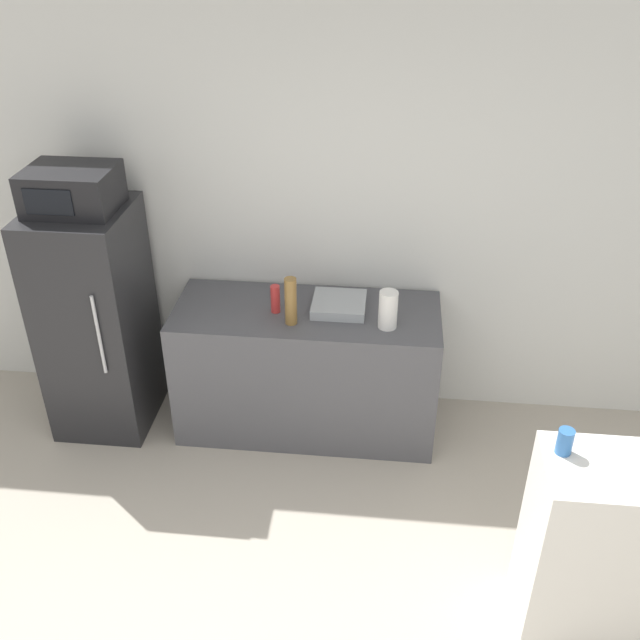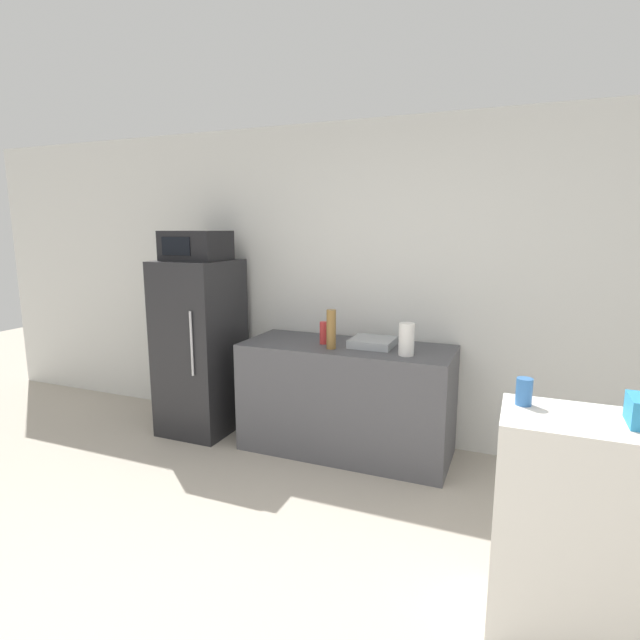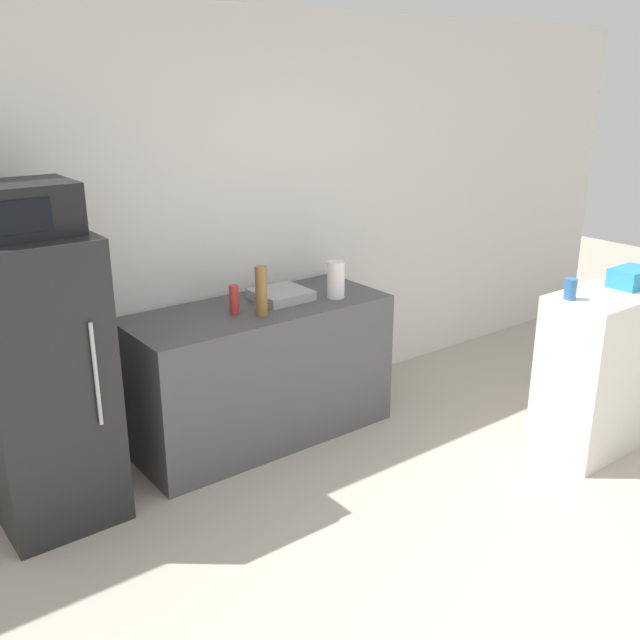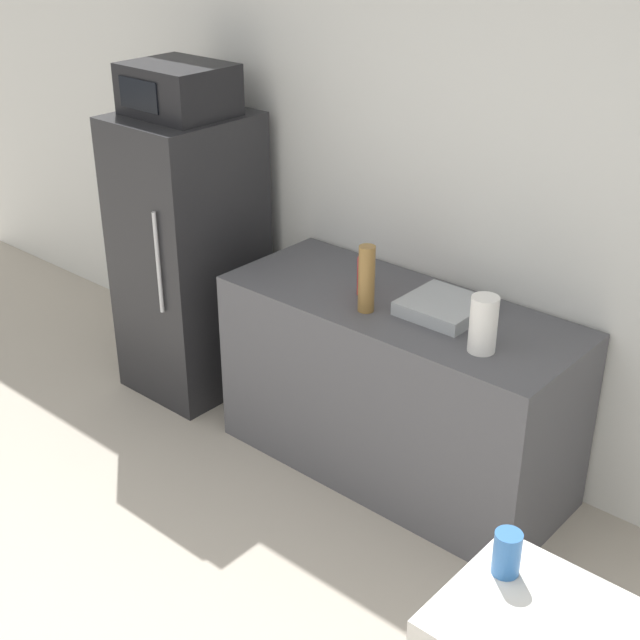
{
  "view_description": "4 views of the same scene",
  "coord_description": "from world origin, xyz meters",
  "px_view_note": "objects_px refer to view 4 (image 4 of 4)",
  "views": [
    {
      "loc": [
        0.55,
        -1.4,
        3.08
      ],
      "look_at": [
        0.19,
        1.95,
        1.03
      ],
      "focal_mm": 40.0,
      "sensor_mm": 36.0,
      "label": 1
    },
    {
      "loc": [
        1.31,
        -1.25,
        1.76
      ],
      "look_at": [
        0.13,
        1.61,
        1.19
      ],
      "focal_mm": 28.0,
      "sensor_mm": 36.0,
      "label": 2
    },
    {
      "loc": [
        -2.13,
        -1.19,
        2.2
      ],
      "look_at": [
        -0.08,
        1.5,
        1.04
      ],
      "focal_mm": 40.0,
      "sensor_mm": 36.0,
      "label": 3
    },
    {
      "loc": [
        2.11,
        -0.55,
        2.55
      ],
      "look_at": [
        0.16,
        1.68,
        1.05
      ],
      "focal_mm": 50.0,
      "sensor_mm": 36.0,
      "label": 4
    }
  ],
  "objects_px": {
    "bottle_short": "(363,276)",
    "bottle_tall": "(366,279)",
    "refrigerator": "(190,256)",
    "jar": "(507,553)",
    "paper_towel_roll": "(483,324)",
    "microwave": "(178,89)"
  },
  "relations": [
    {
      "from": "refrigerator",
      "to": "bottle_tall",
      "type": "bearing_deg",
      "value": -4.42
    },
    {
      "from": "refrigerator",
      "to": "paper_towel_roll",
      "type": "height_order",
      "value": "refrigerator"
    },
    {
      "from": "refrigerator",
      "to": "paper_towel_roll",
      "type": "xyz_separation_m",
      "value": [
        1.82,
        -0.08,
        0.24
      ]
    },
    {
      "from": "microwave",
      "to": "paper_towel_roll",
      "type": "bearing_deg",
      "value": -2.48
    },
    {
      "from": "paper_towel_roll",
      "to": "jar",
      "type": "bearing_deg",
      "value": -56.11
    },
    {
      "from": "microwave",
      "to": "bottle_short",
      "type": "height_order",
      "value": "microwave"
    },
    {
      "from": "refrigerator",
      "to": "microwave",
      "type": "distance_m",
      "value": 0.87
    },
    {
      "from": "refrigerator",
      "to": "jar",
      "type": "bearing_deg",
      "value": -25.47
    },
    {
      "from": "bottle_tall",
      "to": "jar",
      "type": "bearing_deg",
      "value": -40.21
    },
    {
      "from": "bottle_short",
      "to": "jar",
      "type": "distance_m",
      "value": 1.93
    },
    {
      "from": "microwave",
      "to": "jar",
      "type": "xyz_separation_m",
      "value": [
        2.59,
        -1.23,
        -0.56
      ]
    },
    {
      "from": "bottle_short",
      "to": "paper_towel_roll",
      "type": "relative_size",
      "value": 0.75
    },
    {
      "from": "microwave",
      "to": "bottle_tall",
      "type": "relative_size",
      "value": 1.67
    },
    {
      "from": "refrigerator",
      "to": "paper_towel_roll",
      "type": "bearing_deg",
      "value": -2.52
    },
    {
      "from": "microwave",
      "to": "bottle_short",
      "type": "relative_size",
      "value": 2.82
    },
    {
      "from": "jar",
      "to": "paper_towel_roll",
      "type": "xyz_separation_m",
      "value": [
        -0.78,
        1.16,
        -0.07
      ]
    },
    {
      "from": "microwave",
      "to": "bottle_tall",
      "type": "distance_m",
      "value": 1.39
    },
    {
      "from": "refrigerator",
      "to": "jar",
      "type": "xyz_separation_m",
      "value": [
        2.59,
        -1.24,
        0.31
      ]
    },
    {
      "from": "jar",
      "to": "bottle_short",
      "type": "bearing_deg",
      "value": 139.08
    },
    {
      "from": "bottle_short",
      "to": "bottle_tall",
      "type": "bearing_deg",
      "value": -48.66
    },
    {
      "from": "microwave",
      "to": "jar",
      "type": "distance_m",
      "value": 2.93
    },
    {
      "from": "bottle_tall",
      "to": "paper_towel_roll",
      "type": "distance_m",
      "value": 0.57
    }
  ]
}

